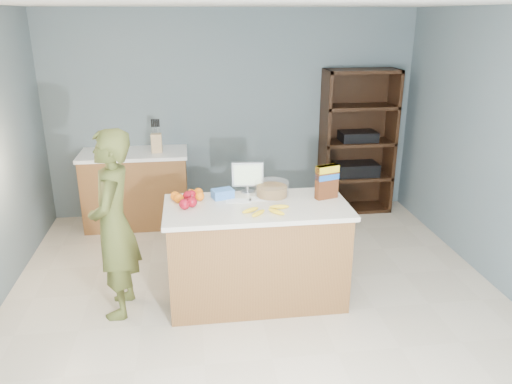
{
  "coord_description": "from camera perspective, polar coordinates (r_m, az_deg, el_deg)",
  "views": [
    {
      "loc": [
        -0.53,
        -3.59,
        2.42
      ],
      "look_at": [
        0.0,
        0.35,
        1.0
      ],
      "focal_mm": 35.0,
      "sensor_mm": 36.0,
      "label": 1
    }
  ],
  "objects": [
    {
      "name": "apples",
      "position": [
        4.25,
        -7.67,
        -0.83
      ],
      "size": [
        0.15,
        0.3,
        0.09
      ],
      "color": "maroon",
      "rests_on": "counter_peninsula"
    },
    {
      "name": "blue_carton",
      "position": [
        4.37,
        -3.83,
        -0.19
      ],
      "size": [
        0.21,
        0.17,
        0.08
      ],
      "primitive_type": "cube",
      "rotation": [
        0.0,
        0.0,
        0.29
      ],
      "color": "blue",
      "rests_on": "counter_peninsula"
    },
    {
      "name": "back_cabinet",
      "position": [
        6.15,
        -13.5,
        0.43
      ],
      "size": [
        1.24,
        0.62,
        0.9
      ],
      "color": "brown",
      "rests_on": "ground"
    },
    {
      "name": "bananas",
      "position": [
        4.04,
        1.17,
        -2.12
      ],
      "size": [
        0.41,
        0.21,
        0.04
      ],
      "color": "yellow",
      "rests_on": "counter_peninsula"
    },
    {
      "name": "cereal_box",
      "position": [
        4.35,
        8.11,
        1.45
      ],
      "size": [
        0.21,
        0.13,
        0.3
      ],
      "color": "#592B14",
      "rests_on": "counter_peninsula"
    },
    {
      "name": "person",
      "position": [
        4.24,
        -15.95,
        -3.65
      ],
      "size": [
        0.41,
        0.6,
        1.59
      ],
      "primitive_type": "imported",
      "rotation": [
        0.0,
        0.0,
        -1.62
      ],
      "color": "#4B5122",
      "rests_on": "ground"
    },
    {
      "name": "walls",
      "position": [
        3.71,
        0.73,
        7.71
      ],
      "size": [
        4.52,
        5.02,
        2.51
      ],
      "color": "slate",
      "rests_on": "ground"
    },
    {
      "name": "counter_peninsula",
      "position": [
        4.4,
        0.09,
        -7.4
      ],
      "size": [
        1.56,
        0.76,
        0.9
      ],
      "color": "brown",
      "rests_on": "ground"
    },
    {
      "name": "envelopes",
      "position": [
        4.32,
        -0.66,
        -0.91
      ],
      "size": [
        0.44,
        0.16,
        0.0
      ],
      "color": "white",
      "rests_on": "counter_peninsula"
    },
    {
      "name": "floor",
      "position": [
        4.36,
        0.63,
        -14.05
      ],
      "size": [
        4.5,
        5.0,
        0.02
      ],
      "primitive_type": "cube",
      "color": "beige",
      "rests_on": "ground"
    },
    {
      "name": "shelving_unit",
      "position": [
        6.48,
        11.36,
        5.38
      ],
      "size": [
        0.9,
        0.4,
        1.8
      ],
      "color": "black",
      "rests_on": "ground"
    },
    {
      "name": "tv",
      "position": [
        4.46,
        -0.97,
        1.9
      ],
      "size": [
        0.28,
        0.12,
        0.28
      ],
      "color": "silver",
      "rests_on": "counter_peninsula"
    },
    {
      "name": "knife_block",
      "position": [
        5.92,
        -11.3,
        5.59
      ],
      "size": [
        0.12,
        0.1,
        0.31
      ],
      "color": "tan",
      "rests_on": "back_cabinet"
    },
    {
      "name": "salad_bowl",
      "position": [
        4.41,
        1.82,
        0.28
      ],
      "size": [
        0.3,
        0.3,
        0.13
      ],
      "color": "#267219",
      "rests_on": "counter_peninsula"
    },
    {
      "name": "oranges",
      "position": [
        4.35,
        -7.62,
        -0.37
      ],
      "size": [
        0.29,
        0.2,
        0.08
      ],
      "color": "orange",
      "rests_on": "counter_peninsula"
    }
  ]
}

